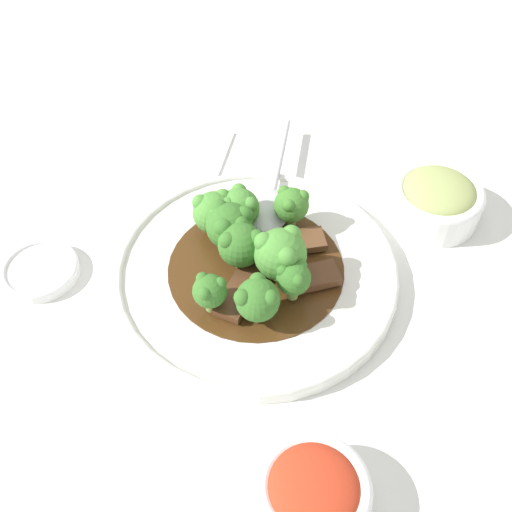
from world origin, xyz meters
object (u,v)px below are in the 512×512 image
(beef_strip_0, at_px, (311,277))
(sauce_dish, at_px, (41,270))
(beef_strip_2, at_px, (241,290))
(broccoli_floret_4, at_px, (239,208))
(broccoli_floret_0, at_px, (280,253))
(broccoli_floret_7, at_px, (241,243))
(broccoli_floret_6, at_px, (214,212))
(broccoli_floret_1, at_px, (258,299))
(broccoli_floret_8, at_px, (292,205))
(broccoli_floret_5, at_px, (230,225))
(main_plate, at_px, (256,271))
(serving_spoon, at_px, (268,203))
(beef_strip_1, at_px, (291,243))
(broccoli_floret_2, at_px, (210,291))
(broccoli_floret_3, at_px, (294,278))
(side_bowl_kimchi, at_px, (313,493))
(side_bowl_appetizer, at_px, (437,199))

(beef_strip_0, distance_m, sauce_dish, 0.29)
(beef_strip_2, distance_m, broccoli_floret_4, 0.10)
(broccoli_floret_0, bearing_deg, broccoli_floret_7, -13.75)
(broccoli_floret_6, bearing_deg, broccoli_floret_1, 121.67)
(broccoli_floret_8, bearing_deg, broccoli_floret_1, 83.85)
(beef_strip_2, height_order, broccoli_floret_1, broccoli_floret_1)
(beef_strip_2, relative_size, broccoli_floret_6, 1.59)
(broccoli_floret_5, xyz_separation_m, broccoli_floret_6, (0.02, -0.02, -0.00))
(main_plate, bearing_deg, broccoli_floret_5, -36.69)
(beef_strip_2, height_order, serving_spoon, serving_spoon)
(broccoli_floret_5, distance_m, broccoli_floret_8, 0.07)
(broccoli_floret_1, distance_m, broccoli_floret_4, 0.12)
(main_plate, relative_size, broccoli_floret_1, 6.08)
(broccoli_floret_0, relative_size, broccoli_floret_7, 1.13)
(beef_strip_1, xyz_separation_m, broccoli_floret_2, (0.07, 0.10, 0.02))
(broccoli_floret_4, relative_size, broccoli_floret_5, 0.89)
(broccoli_floret_3, height_order, sauce_dish, broccoli_floret_3)
(broccoli_floret_2, distance_m, broccoli_floret_3, 0.08)
(broccoli_floret_3, height_order, serving_spoon, broccoli_floret_3)
(broccoli_floret_6, relative_size, sauce_dish, 0.60)
(broccoli_floret_0, distance_m, broccoli_floret_7, 0.04)
(beef_strip_1, height_order, broccoli_floret_1, broccoli_floret_1)
(side_bowl_kimchi, distance_m, sauce_dish, 0.36)
(broccoli_floret_0, distance_m, broccoli_floret_8, 0.08)
(side_bowl_kimchi, relative_size, sauce_dish, 1.13)
(broccoli_floret_2, bearing_deg, beef_strip_2, -136.06)
(broccoli_floret_3, xyz_separation_m, side_bowl_kimchi, (-0.04, 0.19, -0.02))
(broccoli_floret_3, distance_m, sauce_dish, 0.27)
(beef_strip_1, bearing_deg, broccoli_floret_0, 81.90)
(beef_strip_2, relative_size, broccoli_floret_5, 1.44)
(broccoli_floret_0, height_order, broccoli_floret_5, broccoli_floret_0)
(serving_spoon, bearing_deg, beef_strip_0, 121.84)
(broccoli_floret_5, bearing_deg, beef_strip_0, 159.62)
(broccoli_floret_5, height_order, side_bowl_appetizer, broccoli_floret_5)
(broccoli_floret_0, xyz_separation_m, broccoli_floret_7, (0.04, -0.01, -0.00))
(beef_strip_0, bearing_deg, broccoli_floret_2, 29.21)
(broccoli_floret_4, bearing_deg, beef_strip_0, 143.65)
(broccoli_floret_3, distance_m, broccoli_floret_4, 0.11)
(broccoli_floret_0, height_order, serving_spoon, broccoli_floret_0)
(broccoli_floret_0, relative_size, side_bowl_appetizer, 0.58)
(beef_strip_2, relative_size, broccoli_floret_1, 1.58)
(broccoli_floret_4, distance_m, broccoli_floret_7, 0.05)
(broccoli_floret_0, relative_size, side_bowl_kimchi, 0.65)
(broccoli_floret_8, xyz_separation_m, side_bowl_appetizer, (-0.16, -0.06, -0.02))
(main_plate, height_order, beef_strip_0, beef_strip_0)
(beef_strip_0, bearing_deg, side_bowl_kimchi, 96.84)
(main_plate, height_order, broccoli_floret_1, broccoli_floret_1)
(main_plate, xyz_separation_m, broccoli_floret_8, (-0.03, -0.07, 0.04))
(broccoli_floret_1, height_order, broccoli_floret_7, broccoli_floret_7)
(beef_strip_2, bearing_deg, broccoli_floret_0, -140.38)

